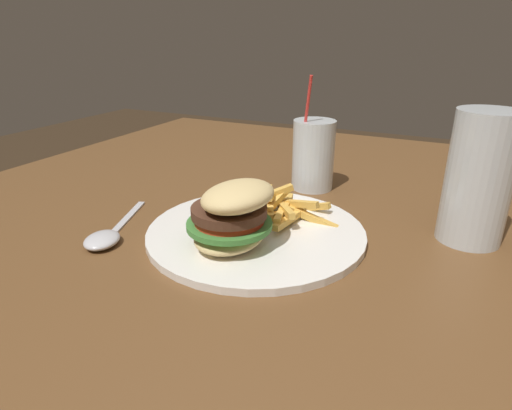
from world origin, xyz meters
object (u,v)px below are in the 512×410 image
beer_glass (478,182)px  spoon (105,238)px  juice_glass (313,157)px  meal_plate_near (248,223)px

beer_glass → spoon: (0.22, -0.43, -0.07)m
beer_glass → juice_glass: 0.27m
meal_plate_near → juice_glass: juice_glass is taller
meal_plate_near → spoon: meal_plate_near is taller
juice_glass → spoon: (0.32, -0.18, -0.05)m
meal_plate_near → beer_glass: bearing=116.9°
meal_plate_near → spoon: 0.19m
beer_glass → juice_glass: juice_glass is taller
spoon → meal_plate_near: bearing=97.4°
spoon → beer_glass: bearing=97.2°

